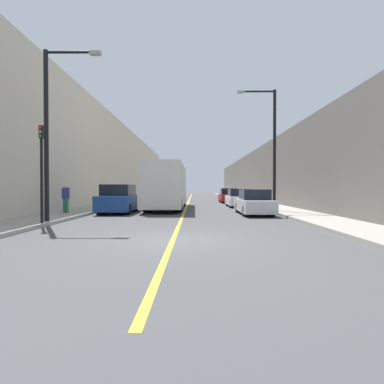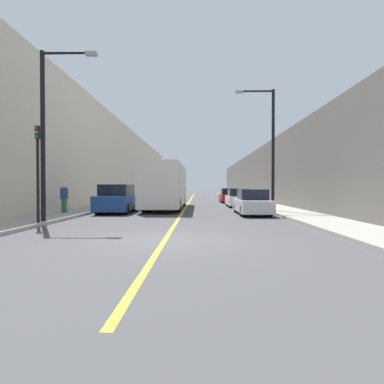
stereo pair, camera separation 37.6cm
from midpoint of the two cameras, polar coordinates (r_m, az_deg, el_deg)
ground_plane at (r=9.55m, az=-4.82°, el=-9.14°), size 200.00×200.00×0.00m
sidewalk_left at (r=40.15m, az=-10.70°, el=-1.40°), size 2.57×72.00×0.16m
sidewalk_right at (r=39.86m, az=9.16°, el=-1.41°), size 2.57×72.00×0.16m
building_row_left at (r=41.01m, az=-15.25°, el=5.23°), size 4.00×72.00×9.60m
building_row_right at (r=40.48m, az=13.78°, el=2.98°), size 4.00×72.00×6.33m
road_center_line at (r=39.41m, az=-0.81°, el=-1.54°), size 0.16×72.00×0.01m
bus at (r=23.60m, az=-5.17°, el=1.18°), size 2.60×11.23×3.34m
parked_suv_left at (r=20.12m, az=-14.22°, el=-1.45°), size 2.01×4.54×1.85m
car_right_near at (r=18.74m, az=11.12°, el=-2.10°), size 1.79×4.63×1.54m
car_right_mid at (r=25.96m, az=8.42°, el=-1.27°), size 1.87×4.38×1.54m
car_right_far at (r=33.07m, az=6.54°, el=-0.79°), size 1.80×4.29×1.57m
street_lamp_left at (r=15.07m, az=-25.92°, el=11.58°), size 2.56×0.24×7.59m
street_lamp_right at (r=20.38m, az=14.35°, el=9.19°), size 2.56×0.24×7.85m
traffic_light at (r=14.32m, az=-27.41°, el=3.77°), size 0.16×0.18×4.13m
pedestrian at (r=19.25m, az=-23.45°, el=-1.00°), size 0.38×0.24×1.73m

